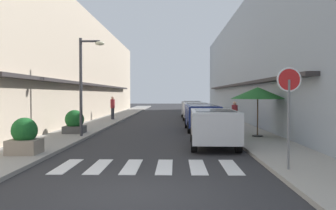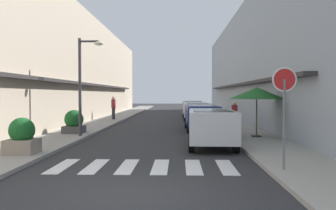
# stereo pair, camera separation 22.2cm
# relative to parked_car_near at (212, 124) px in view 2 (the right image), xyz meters

# --- Properties ---
(ground_plane) EXTENTS (108.29, 108.29, 0.00)m
(ground_plane) POSITION_rel_parked_car_near_xyz_m (-2.30, 12.73, -0.92)
(ground_plane) COLOR #2B2B2D
(sidewalk_left) EXTENTS (2.34, 68.91, 0.12)m
(sidewalk_left) POSITION_rel_parked_car_near_xyz_m (-6.82, 12.73, -0.86)
(sidewalk_left) COLOR gray
(sidewalk_left) RESTS_ON ground_plane
(sidewalk_right) EXTENTS (2.34, 68.91, 0.12)m
(sidewalk_right) POSITION_rel_parked_car_near_xyz_m (2.22, 12.73, -0.86)
(sidewalk_right) COLOR #9E998E
(sidewalk_right) RESTS_ON ground_plane
(building_row_left) EXTENTS (5.50, 46.30, 8.23)m
(building_row_left) POSITION_rel_parked_car_near_xyz_m (-10.49, 14.19, 3.19)
(building_row_left) COLOR #C6B299
(building_row_left) RESTS_ON ground_plane
(building_row_right) EXTENTS (5.50, 46.30, 8.82)m
(building_row_right) POSITION_rel_parked_car_near_xyz_m (5.88, 14.19, 3.49)
(building_row_right) COLOR #939EA8
(building_row_right) RESTS_ON ground_plane
(crosswalk) EXTENTS (5.20, 2.20, 0.01)m
(crosswalk) POSITION_rel_parked_car_near_xyz_m (-2.30, -4.00, -0.92)
(crosswalk) COLOR silver
(crosswalk) RESTS_ON ground_plane
(parked_car_near) EXTENTS (1.92, 4.37, 1.47)m
(parked_car_near) POSITION_rel_parked_car_near_xyz_m (0.00, 0.00, 0.00)
(parked_car_near) COLOR silver
(parked_car_near) RESTS_ON ground_plane
(parked_car_mid) EXTENTS (1.89, 4.37, 1.47)m
(parked_car_mid) POSITION_rel_parked_car_near_xyz_m (-0.00, 6.35, 0.00)
(parked_car_mid) COLOR navy
(parked_car_mid) RESTS_ON ground_plane
(parked_car_far) EXTENTS (1.90, 4.52, 1.47)m
(parked_car_far) POSITION_rel_parked_car_near_xyz_m (-0.00, 12.45, 0.00)
(parked_car_far) COLOR silver
(parked_car_far) RESTS_ON ground_plane
(parked_car_distant) EXTENTS (1.97, 4.26, 1.47)m
(parked_car_distant) POSITION_rel_parked_car_near_xyz_m (-0.00, 19.34, -0.00)
(parked_car_distant) COLOR silver
(parked_car_distant) RESTS_ON ground_plane
(round_street_sign) EXTENTS (0.65, 0.07, 2.68)m
(round_street_sign) POSITION_rel_parked_car_near_xyz_m (1.46, -4.84, 1.25)
(round_street_sign) COLOR slate
(round_street_sign) RESTS_ON sidewalk_right
(street_lamp) EXTENTS (1.19, 0.28, 4.61)m
(street_lamp) POSITION_rel_parked_car_near_xyz_m (-5.75, 2.56, 2.07)
(street_lamp) COLOR #38383D
(street_lamp) RESTS_ON sidewalk_left
(cafe_umbrella) EXTENTS (2.54, 2.54, 2.31)m
(cafe_umbrella) POSITION_rel_parked_car_near_xyz_m (2.32, 2.58, 1.22)
(cafe_umbrella) COLOR #262626
(cafe_umbrella) RESTS_ON sidewalk_right
(planter_corner) EXTENTS (0.98, 0.98, 1.20)m
(planter_corner) POSITION_rel_parked_car_near_xyz_m (-6.53, -2.50, -0.25)
(planter_corner) COLOR gray
(planter_corner) RESTS_ON sidewalk_left
(planter_midblock) EXTENTS (1.02, 1.02, 1.18)m
(planter_midblock) POSITION_rel_parked_car_near_xyz_m (-6.66, 3.92, -0.26)
(planter_midblock) COLOR #4C4C4C
(planter_midblock) RESTS_ON sidewalk_left
(pedestrian_walking_near) EXTENTS (0.34, 0.34, 1.57)m
(pedestrian_walking_near) POSITION_rel_parked_car_near_xyz_m (1.89, 6.45, 0.02)
(pedestrian_walking_near) COLOR #282B33
(pedestrian_walking_near) RESTS_ON sidewalk_right
(pedestrian_walking_far) EXTENTS (0.34, 0.34, 1.81)m
(pedestrian_walking_far) POSITION_rel_parked_car_near_xyz_m (-6.46, 13.96, 0.16)
(pedestrian_walking_far) COLOR #282B33
(pedestrian_walking_far) RESTS_ON sidewalk_left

